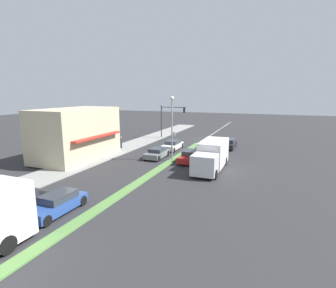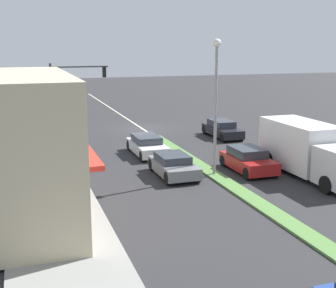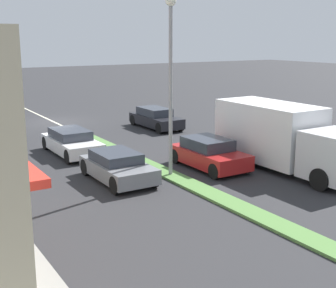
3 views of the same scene
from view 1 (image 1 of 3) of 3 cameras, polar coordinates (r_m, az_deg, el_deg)
The scene contains 16 objects.
ground_plane at distance 28.53m, azimuth -0.93°, elevation -4.85°, with size 160.00×160.00×0.00m, color #2B2B2D.
sidewalk_right at distance 32.56m, azimuth -16.07°, elevation -3.18°, with size 4.00×73.00×0.12m, color gray.
median_strip at distance 20.95m, azimuth -10.66°, elevation -10.90°, with size 0.90×46.00×0.10m, color #568442.
lane_marking_center at distance 45.26m, azimuth 7.91°, elevation 0.99°, with size 0.16×60.00×0.01m, color beige.
building_corner_store at distance 33.01m, azimuth -19.32°, elevation 2.17°, with size 6.30×10.23×5.92m.
traffic_signal_main at distance 45.64m, azimuth 0.20°, elevation 6.11°, with size 4.59×0.34×5.60m.
street_lamp at distance 29.89m, azimuth 0.88°, elevation 5.21°, with size 0.44×0.44×7.37m.
pedestrian at distance 37.57m, azimuth -10.18°, elevation 0.41°, with size 0.34×0.34×1.67m.
warning_aframe_sign at distance 47.66m, azimuth 1.27°, elevation 2.11°, with size 0.45×0.53×0.84m.
delivery_truck at distance 27.56m, azimuth 9.46°, elevation -2.42°, with size 2.44×7.50×2.87m.
suv_grey at distance 31.98m, azimuth -2.43°, elevation -2.00°, with size 1.88×3.90×1.21m.
sedan_dark at distance 38.71m, azimuth 13.08°, elevation 0.07°, with size 1.74×4.38×1.32m.
coupe_blue at distance 19.17m, azimuth -22.99°, elevation -11.83°, with size 1.77×4.13×1.33m.
suv_black at distance 20.66m, azimuth -30.37°, elevation -10.94°, with size 1.91×4.20×1.27m.
van_white at distance 36.84m, azimuth 1.01°, elevation -0.23°, with size 1.86×4.37×1.25m.
hatchback_red at distance 30.08m, azimuth 4.92°, elevation -2.76°, with size 1.92×3.92×1.37m.
Camera 1 is at (-10.63, 43.30, 7.80)m, focal length 28.00 mm.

